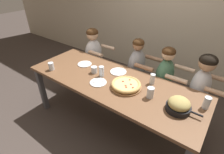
# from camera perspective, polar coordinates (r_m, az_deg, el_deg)

# --- Properties ---
(ground_plane) EXTENTS (18.00, 18.00, 0.00)m
(ground_plane) POSITION_cam_1_polar(r_m,az_deg,el_deg) (2.76, -0.00, -14.95)
(ground_plane) COLOR #423833
(ground_plane) RESTS_ON ground
(dining_table) EXTENTS (2.34, 0.85, 0.79)m
(dining_table) POSITION_cam_1_polar(r_m,az_deg,el_deg) (2.29, -0.00, -2.79)
(dining_table) COLOR brown
(dining_table) RESTS_ON ground
(pizza_board_main) EXTENTS (0.38, 0.38, 0.07)m
(pizza_board_main) POSITION_cam_1_polar(r_m,az_deg,el_deg) (2.10, 4.60, -2.64)
(pizza_board_main) COLOR #996B42
(pizza_board_main) RESTS_ON dining_table
(skillet_bowl) EXTENTS (0.36, 0.25, 0.15)m
(skillet_bowl) POSITION_cam_1_polar(r_m,az_deg,el_deg) (1.89, 20.97, -8.58)
(skillet_bowl) COLOR black
(skillet_bowl) RESTS_ON dining_table
(empty_plate_a) EXTENTS (0.21, 0.21, 0.02)m
(empty_plate_a) POSITION_cam_1_polar(r_m,az_deg,el_deg) (2.20, -4.52, -1.79)
(empty_plate_a) COLOR white
(empty_plate_a) RESTS_ON dining_table
(empty_plate_b) EXTENTS (0.21, 0.21, 0.02)m
(empty_plate_b) POSITION_cam_1_polar(r_m,az_deg,el_deg) (2.65, -8.92, 4.19)
(empty_plate_b) COLOR white
(empty_plate_b) RESTS_ON dining_table
(empty_plate_c) EXTENTS (0.22, 0.22, 0.02)m
(empty_plate_c) POSITION_cam_1_polar(r_m,az_deg,el_deg) (2.42, 2.09, 1.74)
(empty_plate_c) COLOR white
(empty_plate_c) RESTS_ON dining_table
(cocktail_glass_blue) EXTENTS (0.08, 0.08, 0.11)m
(cocktail_glass_blue) POSITION_cam_1_polar(r_m,az_deg,el_deg) (2.40, -5.83, 2.28)
(cocktail_glass_blue) COLOR silver
(cocktail_glass_blue) RESTS_ON dining_table
(drinking_glass_a) EXTENTS (0.07, 0.07, 0.11)m
(drinking_glass_a) POSITION_cam_1_polar(r_m,az_deg,el_deg) (2.60, -19.23, 3.33)
(drinking_glass_a) COLOR silver
(drinking_glass_a) RESTS_ON dining_table
(drinking_glass_b) EXTENTS (0.07, 0.07, 0.15)m
(drinking_glass_b) POSITION_cam_1_polar(r_m,az_deg,el_deg) (2.30, -3.52, 1.60)
(drinking_glass_b) COLOR silver
(drinking_glass_b) RESTS_ON dining_table
(drinking_glass_c) EXTENTS (0.08, 0.08, 0.13)m
(drinking_glass_c) POSITION_cam_1_polar(r_m,az_deg,el_deg) (1.98, 12.40, -5.17)
(drinking_glass_c) COLOR silver
(drinking_glass_c) RESTS_ON dining_table
(drinking_glass_d) EXTENTS (0.07, 0.07, 0.13)m
(drinking_glass_d) POSITION_cam_1_polar(r_m,az_deg,el_deg) (2.04, 28.46, -7.59)
(drinking_glass_d) COLOR silver
(drinking_glass_d) RESTS_ON dining_table
(drinking_glass_e) EXTENTS (0.06, 0.06, 0.13)m
(drinking_glass_e) POSITION_cam_1_polar(r_m,az_deg,el_deg) (2.21, 13.03, -0.81)
(drinking_glass_e) COLOR silver
(drinking_glass_e) RESTS_ON dining_table
(diner_far_center) EXTENTS (0.51, 0.40, 1.16)m
(diner_far_center) POSITION_cam_1_polar(r_m,az_deg,el_deg) (2.85, 7.76, 0.13)
(diner_far_center) COLOR #99999E
(diner_far_center) RESTS_ON ground
(diner_far_right) EXTENTS (0.51, 0.40, 1.17)m
(diner_far_right) POSITION_cam_1_polar(r_m,az_deg,el_deg) (2.62, 25.96, -5.94)
(diner_far_right) COLOR silver
(diner_far_right) RESTS_ON ground
(diner_far_midright) EXTENTS (0.51, 0.40, 1.14)m
(diner_far_midright) POSITION_cam_1_polar(r_m,az_deg,el_deg) (2.71, 16.20, -3.00)
(diner_far_midright) COLOR #477556
(diner_far_midright) RESTS_ON ground
(diner_far_left) EXTENTS (0.51, 0.40, 1.15)m
(diner_far_left) POSITION_cam_1_polar(r_m,az_deg,el_deg) (3.30, -5.86, 5.22)
(diner_far_left) COLOR silver
(diner_far_left) RESTS_ON ground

